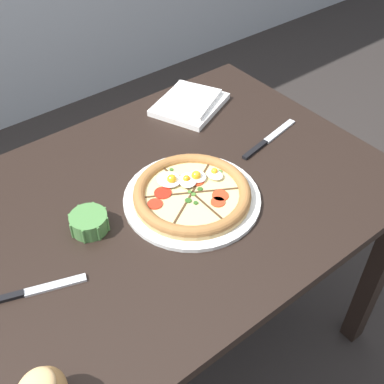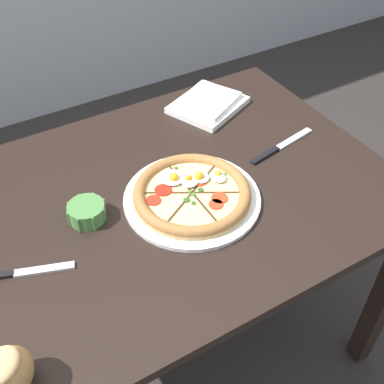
{
  "view_description": "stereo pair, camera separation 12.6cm",
  "coord_description": "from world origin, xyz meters",
  "px_view_note": "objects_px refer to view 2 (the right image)",
  "views": [
    {
      "loc": [
        -0.49,
        -0.79,
        1.67
      ],
      "look_at": [
        0.08,
        -0.06,
        0.81
      ],
      "focal_mm": 45.0,
      "sensor_mm": 36.0,
      "label": 1
    },
    {
      "loc": [
        -0.39,
        -0.86,
        1.67
      ],
      "look_at": [
        0.08,
        -0.06,
        0.81
      ],
      "focal_mm": 45.0,
      "sensor_mm": 36.0,
      "label": 2
    }
  ],
  "objects_px": {
    "bread_piece_mid": "(5,376)",
    "knife_spare": "(281,146)",
    "pizza": "(192,194)",
    "knife_main": "(21,273)",
    "napkin_folded": "(208,103)",
    "ramekin_bowl": "(87,212)",
    "dining_table": "(157,224)"
  },
  "relations": [
    {
      "from": "bread_piece_mid",
      "to": "knife_spare",
      "type": "relative_size",
      "value": 0.58
    },
    {
      "from": "pizza",
      "to": "knife_main",
      "type": "distance_m",
      "value": 0.46
    },
    {
      "from": "knife_main",
      "to": "bread_piece_mid",
      "type": "bearing_deg",
      "value": -89.68
    },
    {
      "from": "napkin_folded",
      "to": "knife_spare",
      "type": "distance_m",
      "value": 0.31
    },
    {
      "from": "ramekin_bowl",
      "to": "knife_main",
      "type": "bearing_deg",
      "value": -155.77
    },
    {
      "from": "napkin_folded",
      "to": "pizza",
      "type": "bearing_deg",
      "value": -127.19
    },
    {
      "from": "knife_main",
      "to": "napkin_folded",
      "type": "bearing_deg",
      "value": 46.15
    },
    {
      "from": "dining_table",
      "to": "pizza",
      "type": "bearing_deg",
      "value": -38.01
    },
    {
      "from": "bread_piece_mid",
      "to": "knife_spare",
      "type": "height_order",
      "value": "bread_piece_mid"
    },
    {
      "from": "ramekin_bowl",
      "to": "bread_piece_mid",
      "type": "bearing_deg",
      "value": -129.39
    },
    {
      "from": "knife_main",
      "to": "dining_table",
      "type": "bearing_deg",
      "value": 30.41
    },
    {
      "from": "napkin_folded",
      "to": "bread_piece_mid",
      "type": "relative_size",
      "value": 1.91
    },
    {
      "from": "dining_table",
      "to": "ramekin_bowl",
      "type": "relative_size",
      "value": 12.89
    },
    {
      "from": "dining_table",
      "to": "ramekin_bowl",
      "type": "height_order",
      "value": "ramekin_bowl"
    },
    {
      "from": "bread_piece_mid",
      "to": "napkin_folded",
      "type": "bearing_deg",
      "value": 37.51
    },
    {
      "from": "knife_main",
      "to": "knife_spare",
      "type": "height_order",
      "value": "same"
    },
    {
      "from": "dining_table",
      "to": "knife_spare",
      "type": "distance_m",
      "value": 0.44
    },
    {
      "from": "napkin_folded",
      "to": "knife_main",
      "type": "bearing_deg",
      "value": -153.2
    },
    {
      "from": "dining_table",
      "to": "pizza",
      "type": "xyz_separation_m",
      "value": [
        0.08,
        -0.06,
        0.13
      ]
    },
    {
      "from": "ramekin_bowl",
      "to": "knife_main",
      "type": "xyz_separation_m",
      "value": [
        -0.2,
        -0.09,
        -0.02
      ]
    },
    {
      "from": "bread_piece_mid",
      "to": "ramekin_bowl",
      "type": "bearing_deg",
      "value": 50.61
    },
    {
      "from": "pizza",
      "to": "bread_piece_mid",
      "type": "xyz_separation_m",
      "value": [
        -0.55,
        -0.27,
        0.04
      ]
    },
    {
      "from": "bread_piece_mid",
      "to": "dining_table",
      "type": "bearing_deg",
      "value": 35.42
    },
    {
      "from": "bread_piece_mid",
      "to": "pizza",
      "type": "bearing_deg",
      "value": 26.45
    },
    {
      "from": "dining_table",
      "to": "ramekin_bowl",
      "type": "xyz_separation_m",
      "value": [
        -0.19,
        0.01,
        0.13
      ]
    },
    {
      "from": "dining_table",
      "to": "knife_main",
      "type": "height_order",
      "value": "knife_main"
    },
    {
      "from": "pizza",
      "to": "ramekin_bowl",
      "type": "distance_m",
      "value": 0.28
    },
    {
      "from": "dining_table",
      "to": "bread_piece_mid",
      "type": "relative_size",
      "value": 8.82
    },
    {
      "from": "knife_spare",
      "to": "pizza",
      "type": "bearing_deg",
      "value": 179.8
    },
    {
      "from": "dining_table",
      "to": "napkin_folded",
      "type": "bearing_deg",
      "value": 40.16
    },
    {
      "from": "napkin_folded",
      "to": "knife_main",
      "type": "relative_size",
      "value": 1.24
    },
    {
      "from": "ramekin_bowl",
      "to": "knife_spare",
      "type": "height_order",
      "value": "ramekin_bowl"
    }
  ]
}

